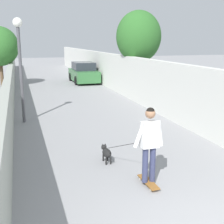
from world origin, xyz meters
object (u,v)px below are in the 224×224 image
at_px(skateboard, 148,182).
at_px(dog, 107,152).
at_px(car_near, 84,73).
at_px(lamp_post, 19,51).
at_px(person_skateboarder, 150,139).
at_px(tree_right_mid, 139,37).

bearing_deg(skateboard, dog, 19.36).
bearing_deg(skateboard, car_near, -7.16).
relative_size(lamp_post, person_skateboarder, 2.34).
height_order(lamp_post, dog, lamp_post).
xyz_separation_m(lamp_post, person_skateboarder, (-6.40, -2.53, -1.68)).
relative_size(lamp_post, car_near, 1.02).
xyz_separation_m(skateboard, person_skateboarder, (-0.00, -0.00, 1.01)).
xyz_separation_m(lamp_post, skateboard, (-6.40, -2.53, -2.69)).
bearing_deg(tree_right_mid, car_near, 15.54).
bearing_deg(car_near, tree_right_mid, -164.46).
xyz_separation_m(person_skateboarder, car_near, (17.01, -2.14, -0.37)).
xyz_separation_m(lamp_post, car_near, (10.61, -4.67, -2.05)).
xyz_separation_m(skateboard, car_near, (17.01, -2.14, 0.65)).
bearing_deg(car_near, dog, 170.20).
relative_size(tree_right_mid, dog, 2.60).
relative_size(skateboard, car_near, 0.21).
bearing_deg(lamp_post, person_skateboarder, -158.39).
distance_m(lamp_post, skateboard, 7.39).
distance_m(tree_right_mid, dog, 10.48).
distance_m(person_skateboarder, dog, 1.81).
bearing_deg(tree_right_mid, lamp_post, 122.26).
distance_m(person_skateboarder, car_near, 17.15).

